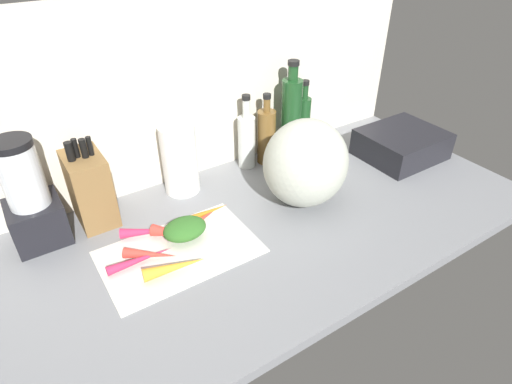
{
  "coord_description": "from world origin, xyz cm",
  "views": [
    {
      "loc": [
        -57.44,
        -83.81,
        80.09
      ],
      "look_at": [
        -1.68,
        1.52,
        10.78
      ],
      "focal_mm": 30.05,
      "sensor_mm": 36.0,
      "label": 1
    }
  ],
  "objects_px": {
    "blender_appliance": "(30,200)",
    "bottle_0": "(247,140)",
    "carrot_3": "(148,232)",
    "carrot_6": "(202,214)",
    "carrot_4": "(199,221)",
    "carrot_5": "(150,254)",
    "carrot_2": "(175,267)",
    "bottle_2": "(291,117)",
    "winter_squash": "(306,163)",
    "carrot_1": "(173,233)",
    "cutting_board": "(180,251)",
    "bottle_1": "(266,136)",
    "dish_rack": "(401,144)",
    "bottle_3": "(303,122)",
    "carrot_0": "(140,260)",
    "paper_towel_roll": "(180,159)",
    "knife_block": "(89,188)"
  },
  "relations": [
    {
      "from": "cutting_board",
      "to": "winter_squash",
      "type": "height_order",
      "value": "winter_squash"
    },
    {
      "from": "cutting_board",
      "to": "knife_block",
      "type": "xyz_separation_m",
      "value": [
        -0.15,
        0.28,
        0.11
      ]
    },
    {
      "from": "bottle_2",
      "to": "carrot_4",
      "type": "bearing_deg",
      "value": -157.51
    },
    {
      "from": "carrot_4",
      "to": "dish_rack",
      "type": "distance_m",
      "value": 0.83
    },
    {
      "from": "carrot_2",
      "to": "bottle_2",
      "type": "bearing_deg",
      "value": 28.87
    },
    {
      "from": "carrot_4",
      "to": "blender_appliance",
      "type": "height_order",
      "value": "blender_appliance"
    },
    {
      "from": "carrot_0",
      "to": "carrot_6",
      "type": "distance_m",
      "value": 0.24
    },
    {
      "from": "carrot_1",
      "to": "carrot_3",
      "type": "height_order",
      "value": "carrot_1"
    },
    {
      "from": "carrot_0",
      "to": "knife_block",
      "type": "distance_m",
      "value": 0.29
    },
    {
      "from": "knife_block",
      "to": "carrot_5",
      "type": "bearing_deg",
      "value": -76.12
    },
    {
      "from": "carrot_1",
      "to": "carrot_4",
      "type": "xyz_separation_m",
      "value": [
        0.09,
        0.01,
        -0.01
      ]
    },
    {
      "from": "cutting_board",
      "to": "bottle_2",
      "type": "relative_size",
      "value": 1.16
    },
    {
      "from": "carrot_0",
      "to": "bottle_2",
      "type": "distance_m",
      "value": 0.75
    },
    {
      "from": "winter_squash",
      "to": "bottle_1",
      "type": "height_order",
      "value": "winter_squash"
    },
    {
      "from": "carrot_6",
      "to": "dish_rack",
      "type": "distance_m",
      "value": 0.81
    },
    {
      "from": "carrot_5",
      "to": "carrot_6",
      "type": "xyz_separation_m",
      "value": [
        0.2,
        0.08,
        -0.0
      ]
    },
    {
      "from": "blender_appliance",
      "to": "paper_towel_roll",
      "type": "bearing_deg",
      "value": 2.02
    },
    {
      "from": "blender_appliance",
      "to": "dish_rack",
      "type": "height_order",
      "value": "blender_appliance"
    },
    {
      "from": "carrot_4",
      "to": "bottle_0",
      "type": "height_order",
      "value": "bottle_0"
    },
    {
      "from": "bottle_0",
      "to": "bottle_1",
      "type": "height_order",
      "value": "bottle_0"
    },
    {
      "from": "winter_squash",
      "to": "bottle_2",
      "type": "relative_size",
      "value": 0.77
    },
    {
      "from": "carrot_5",
      "to": "blender_appliance",
      "type": "bearing_deg",
      "value": 131.42
    },
    {
      "from": "carrot_0",
      "to": "knife_block",
      "type": "xyz_separation_m",
      "value": [
        -0.04,
        0.27,
        0.09
      ]
    },
    {
      "from": "carrot_6",
      "to": "bottle_2",
      "type": "distance_m",
      "value": 0.51
    },
    {
      "from": "bottle_0",
      "to": "bottle_1",
      "type": "xyz_separation_m",
      "value": [
        0.08,
        -0.01,
        0.0
      ]
    },
    {
      "from": "carrot_5",
      "to": "carrot_6",
      "type": "distance_m",
      "value": 0.21
    },
    {
      "from": "bottle_0",
      "to": "dish_rack",
      "type": "height_order",
      "value": "bottle_0"
    },
    {
      "from": "bottle_3",
      "to": "dish_rack",
      "type": "bearing_deg",
      "value": -43.12
    },
    {
      "from": "knife_block",
      "to": "carrot_1",
      "type": "bearing_deg",
      "value": -55.6
    },
    {
      "from": "carrot_3",
      "to": "bottle_0",
      "type": "distance_m",
      "value": 0.5
    },
    {
      "from": "blender_appliance",
      "to": "bottle_0",
      "type": "distance_m",
      "value": 0.71
    },
    {
      "from": "cutting_board",
      "to": "carrot_1",
      "type": "bearing_deg",
      "value": 82.96
    },
    {
      "from": "carrot_3",
      "to": "carrot_6",
      "type": "distance_m",
      "value": 0.17
    },
    {
      "from": "bottle_1",
      "to": "carrot_4",
      "type": "bearing_deg",
      "value": -151.23
    },
    {
      "from": "bottle_0",
      "to": "bottle_2",
      "type": "distance_m",
      "value": 0.18
    },
    {
      "from": "carrot_5",
      "to": "bottle_0",
      "type": "height_order",
      "value": "bottle_0"
    },
    {
      "from": "carrot_2",
      "to": "bottle_0",
      "type": "bearing_deg",
      "value": 39.3
    },
    {
      "from": "carrot_4",
      "to": "carrot_6",
      "type": "bearing_deg",
      "value": 45.6
    },
    {
      "from": "winter_squash",
      "to": "dish_rack",
      "type": "xyz_separation_m",
      "value": [
        0.49,
        0.03,
        -0.09
      ]
    },
    {
      "from": "carrot_4",
      "to": "carrot_5",
      "type": "xyz_separation_m",
      "value": [
        -0.18,
        -0.06,
        0.0
      ]
    },
    {
      "from": "carrot_1",
      "to": "carrot_6",
      "type": "relative_size",
      "value": 0.69
    },
    {
      "from": "paper_towel_roll",
      "to": "bottle_3",
      "type": "height_order",
      "value": "bottle_3"
    },
    {
      "from": "carrot_5",
      "to": "paper_towel_roll",
      "type": "height_order",
      "value": "paper_towel_roll"
    },
    {
      "from": "carrot_1",
      "to": "bottle_2",
      "type": "relative_size",
      "value": 0.34
    },
    {
      "from": "winter_squash",
      "to": "carrot_5",
      "type": "bearing_deg",
      "value": 179.78
    },
    {
      "from": "carrot_1",
      "to": "bottle_1",
      "type": "relative_size",
      "value": 0.47
    },
    {
      "from": "bottle_1",
      "to": "bottle_2",
      "type": "distance_m",
      "value": 0.11
    },
    {
      "from": "carrot_5",
      "to": "bottle_2",
      "type": "bearing_deg",
      "value": 21.66
    },
    {
      "from": "knife_block",
      "to": "bottle_0",
      "type": "relative_size",
      "value": 1.0
    },
    {
      "from": "carrot_5",
      "to": "bottle_3",
      "type": "distance_m",
      "value": 0.79
    }
  ]
}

